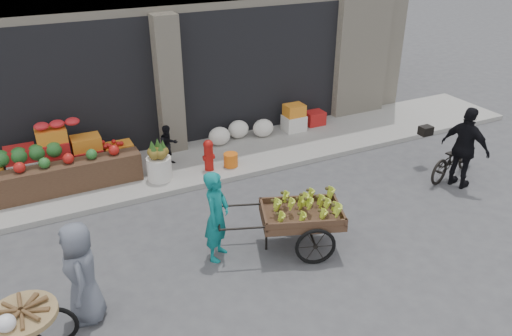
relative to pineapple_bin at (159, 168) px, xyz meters
name	(u,v)px	position (x,y,z in m)	size (l,w,h in m)	color
ground	(270,269)	(0.75, -3.60, -0.37)	(80.00, 80.00, 0.00)	#424244
sidewalk	(186,165)	(0.75, 0.50, -0.31)	(18.00, 2.20, 0.12)	gray
fruit_display	(66,157)	(-1.73, 0.78, 0.30)	(3.10, 1.12, 1.24)	#AE1918
pineapple_bin	(159,168)	(0.00, 0.00, 0.00)	(0.52, 0.52, 0.50)	silver
fire_hydrant	(209,154)	(1.10, -0.05, 0.13)	(0.22, 0.22, 0.71)	#A5140F
orange_bucket	(231,160)	(1.60, -0.10, -0.10)	(0.32, 0.32, 0.30)	orange
right_bay_goods	(275,123)	(3.36, 1.10, 0.04)	(3.35, 0.60, 0.70)	silver
seated_person	(168,145)	(0.40, 0.60, 0.21)	(0.45, 0.35, 0.93)	black
banana_cart	(299,213)	(1.46, -3.28, 0.33)	(2.46, 1.61, 0.96)	brown
vendor_woman	(217,216)	(0.13, -2.90, 0.42)	(0.58, 0.38, 1.59)	#0E7271
tricycle_cart	(26,329)	(-2.85, -3.94, 0.20)	(1.46, 1.03, 0.95)	#9E7F51
vendor_grey	(82,273)	(-2.07, -3.40, 0.41)	(0.76, 0.50, 1.56)	slate
bicycle	(454,157)	(5.85, -2.48, 0.08)	(0.60, 1.72, 0.90)	black
cyclist	(465,148)	(5.65, -2.88, 0.50)	(1.03, 0.43, 1.75)	black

